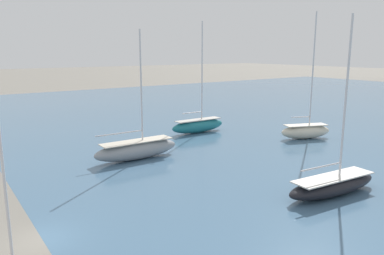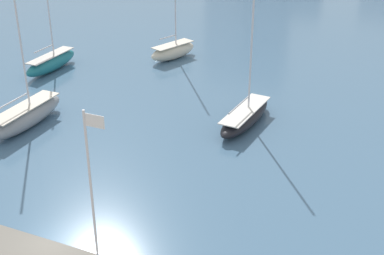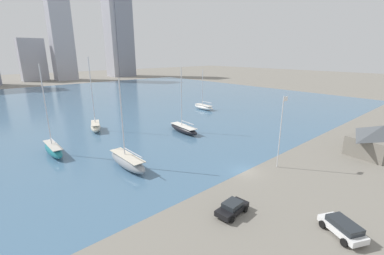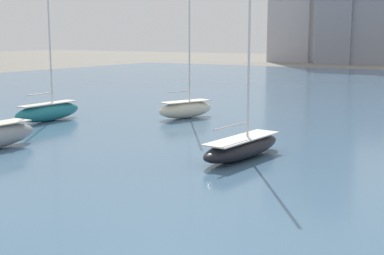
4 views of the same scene
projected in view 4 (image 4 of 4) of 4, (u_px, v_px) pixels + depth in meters
The scene contains 4 objects.
harbor_water at pixel (345, 95), 84.07m from camera, with size 180.00×140.00×0.00m.
sailboat_teal at pixel (48, 111), 58.39m from camera, with size 2.09×8.89×15.94m.
sailboat_cream at pixel (186, 108), 60.56m from camera, with size 4.62×7.46×16.85m.
sailboat_black at pixel (242, 146), 40.60m from camera, with size 3.29×9.89×14.70m.
Camera 4 is at (23.80, -13.83, 9.17)m, focal length 50.00 mm.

